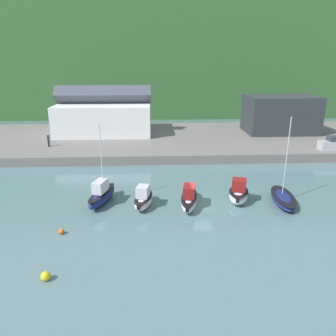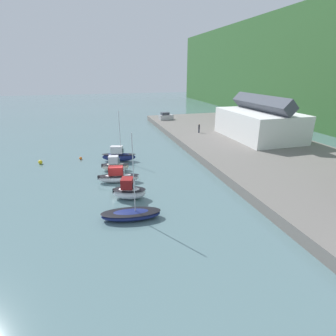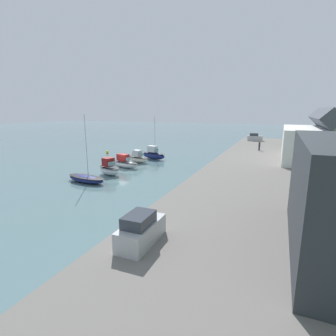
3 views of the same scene
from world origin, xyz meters
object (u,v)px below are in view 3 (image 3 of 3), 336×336
Objects in this scene: moored_boat_1 at (138,158)px; mooring_buoy_0 at (133,154)px; moored_boat_2 at (124,163)px; parked_car_0 at (255,137)px; parked_car_1 at (141,230)px; person_on_quay at (259,146)px; moored_boat_0 at (153,154)px; mooring_buoy_1 at (107,152)px; moored_boat_4 at (86,179)px; moored_boat_3 at (109,169)px.

moored_boat_1 is 9.20m from mooring_buoy_0.
mooring_buoy_0 is (-12.27, -5.47, -0.62)m from moored_boat_2.
parked_car_0 is at bearing 165.34° from moored_boat_2.
person_on_quay is (-46.11, 4.04, 0.18)m from parked_car_1.
moored_boat_0 is 2.08× the size of parked_car_1.
mooring_buoy_1 is (-2.17, -13.24, -0.68)m from moored_boat_0.
parked_car_0 reaches higher than mooring_buoy_1.
parked_car_0 is at bearing 164.83° from moored_boat_1.
parked_car_0 is at bearing 166.87° from moored_boat_0.
person_on_quay is (-31.58, 20.98, 1.94)m from moored_boat_4.
moored_boat_0 is 4.71m from moored_boat_1.
parked_car_0 is at bearing -171.94° from person_on_quay.
moored_boat_1 is at bearing 3.25° from moored_boat_0.
person_on_quay is at bearing 105.71° from mooring_buoy_1.
mooring_buoy_0 is at bearing -130.61° from moored_boat_1.
moored_boat_1 is 13.93m from mooring_buoy_1.
moored_boat_3 is 21.60m from mooring_buoy_1.
moored_boat_1 is at bearing -34.98° from parked_car_0.
moored_boat_1 reaches higher than mooring_buoy_1.
mooring_buoy_0 is (8.81, -26.74, -2.22)m from person_on_quay.
moored_boat_3 is at bearing -37.50° from person_on_quay.
moored_boat_2 is 30.42m from parked_car_1.
moored_boat_0 is 23.28m from person_on_quay.
moored_boat_0 is at bearing 113.88° from parked_car_1.
mooring_buoy_0 is (-2.75, -6.59, -0.77)m from moored_boat_0.
moored_boat_3 is at bearing 129.13° from parked_car_1.
mooring_buoy_1 is (0.58, -6.65, 0.09)m from mooring_buoy_0.
moored_boat_0 is 12.55× the size of mooring_buoy_1.
mooring_buoy_1 is (-6.76, -12.17, -0.53)m from moored_boat_1.
moored_boat_1 is 9.10× the size of mooring_buoy_0.
moored_boat_2 reaches higher than mooring_buoy_0.
person_on_quay is at bearing 83.87° from parked_car_1.
parked_car_1 is at bearing 41.36° from moored_boat_0.
moored_boat_2 is at bearing 46.01° from mooring_buoy_1.
moored_boat_2 is at bearing 24.00° from mooring_buoy_0.
parked_car_1 is (19.42, 16.44, 1.28)m from moored_boat_3.
moored_boat_2 is at bearing 9.62° from moored_boat_0.
mooring_buoy_0 is 6.67m from mooring_buoy_1.
moored_boat_4 is at bearing 29.23° from mooring_buoy_1.
moored_boat_0 is 4.12× the size of person_on_quay.
moored_boat_2 is 16.85m from mooring_buoy_1.
parked_car_1 is at bearing 57.69° from moored_boat_3.
person_on_quay is (-21.09, 21.28, 1.60)m from moored_boat_2.
parked_car_1 is (14.53, 16.94, 1.76)m from moored_boat_4.
moored_boat_3 is 2.14× the size of person_on_quay.
person_on_quay reaches higher than mooring_buoy_0.
parked_car_1 reaches higher than mooring_buoy_0.
moored_boat_0 reaches higher than moored_boat_1.
moored_boat_2 is at bearing -170.43° from moored_boat_4.
moored_boat_4 reaches higher than parked_car_1.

